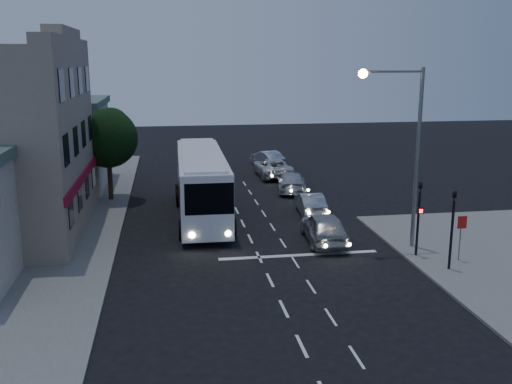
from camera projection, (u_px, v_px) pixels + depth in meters
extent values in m
plane|color=black|center=(266.00, 272.00, 26.04)|extent=(120.00, 120.00, 0.00)
cube|color=slate|center=(12.00, 233.00, 31.76)|extent=(12.00, 50.00, 0.12)
cube|color=silver|center=(302.00, 346.00, 19.31)|extent=(0.12, 1.60, 0.01)
cube|color=silver|center=(284.00, 309.00, 22.19)|extent=(0.12, 1.60, 0.01)
cube|color=silver|center=(270.00, 280.00, 25.08)|extent=(0.12, 1.60, 0.01)
cube|color=silver|center=(259.00, 257.00, 27.97)|extent=(0.12, 1.60, 0.01)
cube|color=silver|center=(250.00, 239.00, 30.85)|extent=(0.12, 1.60, 0.01)
cube|color=silver|center=(243.00, 223.00, 33.74)|extent=(0.12, 1.60, 0.01)
cube|color=silver|center=(237.00, 210.00, 36.63)|extent=(0.12, 1.60, 0.01)
cube|color=silver|center=(231.00, 199.00, 39.51)|extent=(0.12, 1.60, 0.01)
cube|color=silver|center=(227.00, 190.00, 42.40)|extent=(0.12, 1.60, 0.01)
cube|color=silver|center=(357.00, 357.00, 18.59)|extent=(0.10, 1.50, 0.01)
cube|color=silver|center=(331.00, 317.00, 21.47)|extent=(0.10, 1.50, 0.01)
cube|color=silver|center=(311.00, 287.00, 24.36)|extent=(0.10, 1.50, 0.01)
cube|color=silver|center=(295.00, 262.00, 27.25)|extent=(0.10, 1.50, 0.01)
cube|color=silver|center=(283.00, 243.00, 30.13)|extent=(0.10, 1.50, 0.01)
cube|color=silver|center=(272.00, 227.00, 33.02)|extent=(0.10, 1.50, 0.01)
cube|color=silver|center=(264.00, 213.00, 35.91)|extent=(0.10, 1.50, 0.01)
cube|color=silver|center=(256.00, 202.00, 38.79)|extent=(0.10, 1.50, 0.01)
cube|color=silver|center=(250.00, 192.00, 41.68)|extent=(0.10, 1.50, 0.01)
cube|color=silver|center=(244.00, 184.00, 44.56)|extent=(0.10, 1.50, 0.01)
cube|color=silver|center=(299.00, 255.00, 28.27)|extent=(8.00, 0.35, 0.01)
cube|color=white|center=(201.00, 183.00, 34.91)|extent=(2.90, 13.03, 3.46)
cube|color=white|center=(201.00, 154.00, 34.50)|extent=(2.46, 12.59, 0.19)
cube|color=black|center=(209.00, 199.00, 28.59)|extent=(2.49, 0.17, 1.62)
cube|color=black|center=(223.00, 169.00, 35.47)|extent=(0.20, 10.83, 0.97)
cube|color=black|center=(178.00, 170.00, 35.06)|extent=(0.20, 10.83, 0.97)
cube|color=maroon|center=(222.00, 186.00, 36.27)|extent=(0.12, 5.95, 1.52)
cube|color=maroon|center=(179.00, 187.00, 35.85)|extent=(0.12, 5.95, 1.52)
cylinder|color=black|center=(182.00, 230.00, 30.68)|extent=(0.39, 1.09, 1.08)
cylinder|color=black|center=(232.00, 227.00, 31.09)|extent=(0.39, 1.09, 1.08)
cylinder|color=black|center=(179.00, 198.00, 37.66)|extent=(0.39, 1.09, 1.08)
cylinder|color=black|center=(220.00, 196.00, 38.07)|extent=(0.39, 1.09, 1.08)
cylinder|color=black|center=(178.00, 192.00, 39.43)|extent=(0.39, 1.09, 1.08)
cylinder|color=black|center=(217.00, 190.00, 39.84)|extent=(0.39, 1.09, 1.08)
cylinder|color=#FFF2CC|center=(192.00, 235.00, 28.79)|extent=(0.28, 0.06, 0.28)
cylinder|color=#FFF2CC|center=(228.00, 234.00, 29.07)|extent=(0.28, 0.06, 0.28)
imported|color=#B0B0B0|center=(324.00, 227.00, 30.08)|extent=(2.27, 4.94, 1.64)
imported|color=#AEAEAE|center=(310.00, 203.00, 35.74)|extent=(1.68, 4.19, 1.35)
imported|color=#B6B9C1|center=(292.00, 182.00, 41.80)|extent=(2.82, 5.13, 1.41)
imported|color=silver|center=(273.00, 167.00, 47.07)|extent=(2.70, 5.63, 1.55)
imported|color=silver|center=(267.00, 159.00, 51.59)|extent=(2.67, 4.62, 1.44)
cylinder|color=black|center=(418.00, 224.00, 27.57)|extent=(0.12, 0.12, 3.20)
imported|color=black|center=(421.00, 182.00, 27.11)|extent=(0.15, 0.18, 0.90)
cube|color=black|center=(420.00, 211.00, 27.24)|extent=(0.25, 0.12, 0.30)
cube|color=#FF0C0C|center=(421.00, 211.00, 27.17)|extent=(0.16, 0.02, 0.18)
cylinder|color=black|center=(451.00, 235.00, 25.75)|extent=(0.12, 0.12, 3.20)
imported|color=black|center=(455.00, 191.00, 25.29)|extent=(0.18, 0.15, 0.90)
cylinder|color=slate|center=(460.00, 240.00, 27.00)|extent=(0.06, 0.06, 2.00)
cube|color=red|center=(462.00, 222.00, 26.73)|extent=(0.45, 0.03, 0.60)
cylinder|color=slate|center=(417.00, 160.00, 28.32)|extent=(0.20, 0.20, 9.00)
cylinder|color=slate|center=(393.00, 71.00, 27.12)|extent=(3.00, 0.12, 0.12)
sphere|color=#FFBF59|center=(363.00, 74.00, 26.92)|extent=(0.44, 0.44, 0.44)
cube|color=gray|center=(63.00, 42.00, 29.95)|extent=(1.00, 12.00, 0.50)
cube|color=gray|center=(62.00, 32.00, 29.84)|extent=(1.00, 6.00, 0.50)
cube|color=maroon|center=(83.00, 177.00, 31.68)|extent=(0.15, 12.00, 0.50)
cube|color=black|center=(71.00, 211.00, 27.53)|extent=(0.06, 1.30, 1.50)
cube|color=black|center=(80.00, 197.00, 30.41)|extent=(0.06, 1.30, 1.50)
cube|color=black|center=(87.00, 185.00, 33.30)|extent=(0.06, 1.30, 1.50)
cube|color=black|center=(93.00, 175.00, 36.18)|extent=(0.06, 1.30, 1.50)
cube|color=black|center=(66.00, 150.00, 26.84)|extent=(0.06, 1.30, 1.50)
cube|color=black|center=(76.00, 141.00, 29.73)|extent=(0.06, 1.30, 1.50)
cube|color=black|center=(84.00, 134.00, 32.62)|extent=(0.06, 1.30, 1.50)
cube|color=black|center=(90.00, 128.00, 35.50)|extent=(0.06, 1.30, 1.50)
cube|color=black|center=(61.00, 85.00, 26.16)|extent=(0.06, 1.30, 1.50)
cube|color=black|center=(72.00, 83.00, 29.05)|extent=(0.06, 1.30, 1.50)
cube|color=black|center=(80.00, 81.00, 31.94)|extent=(0.06, 1.30, 1.50)
cube|color=black|center=(87.00, 79.00, 34.82)|extent=(0.06, 1.30, 1.50)
cube|color=#A29684|center=(42.00, 147.00, 42.53)|extent=(9.00, 9.00, 6.00)
cube|color=#51665E|center=(38.00, 103.00, 41.80)|extent=(9.40, 9.40, 0.50)
cylinder|color=black|center=(110.00, 179.00, 38.89)|extent=(0.32, 0.32, 2.80)
sphere|color=black|center=(108.00, 138.00, 38.25)|extent=(4.00, 4.00, 4.00)
sphere|color=#163813|center=(111.00, 127.00, 38.70)|extent=(2.60, 2.60, 2.60)
sphere|color=black|center=(102.00, 133.00, 37.54)|extent=(2.40, 2.40, 2.40)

